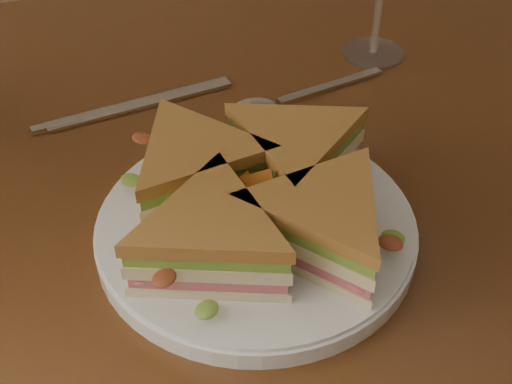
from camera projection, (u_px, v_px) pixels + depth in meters
table at (216, 235)px, 0.74m from camera, size 1.20×0.80×0.75m
plate at (256, 230)px, 0.60m from camera, size 0.27×0.27×0.02m
sandwich_wedges at (256, 197)px, 0.57m from camera, size 0.29×0.29×0.06m
crisps_mound at (256, 200)px, 0.57m from camera, size 0.09×0.09×0.05m
spoon at (273, 103)px, 0.74m from camera, size 0.18×0.05×0.01m
knife at (128, 108)px, 0.74m from camera, size 0.21×0.05×0.00m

